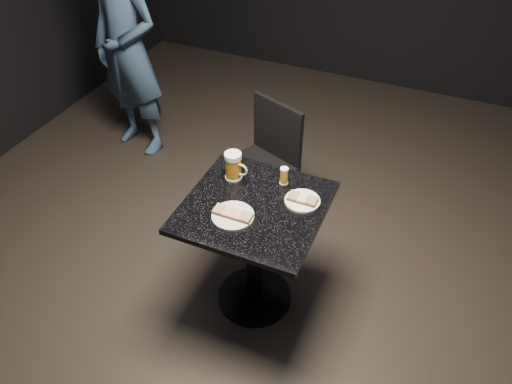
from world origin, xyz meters
TOP-DOWN VIEW (x-y plane):
  - floor at (0.00, 0.00)m, footprint 6.00×6.00m
  - plate_large at (-0.06, -0.12)m, footprint 0.21×0.21m
  - plate_small at (0.22, 0.12)m, footprint 0.18×0.18m
  - patron at (-1.52, 1.12)m, footprint 0.68×0.51m
  - table at (0.00, 0.00)m, footprint 0.70×0.70m
  - beer_mug at (-0.19, 0.16)m, footprint 0.14×0.09m
  - beer_tumbler at (0.07, 0.22)m, footprint 0.05×0.05m
  - chair at (-0.23, 0.70)m, footprint 0.52×0.52m
  - canapes_on_plate_large at (-0.06, -0.12)m, footprint 0.20×0.07m
  - canapes_on_plate_small at (0.22, 0.12)m, footprint 0.15×0.07m

SIDE VIEW (x-z plane):
  - floor at x=0.00m, z-range 0.00..0.00m
  - chair at x=-0.23m, z-range 0.06..0.93m
  - table at x=0.00m, z-range 0.13..0.88m
  - plate_large at x=-0.06m, z-range 0.75..0.76m
  - plate_small at x=0.22m, z-range 0.75..0.76m
  - canapes_on_plate_large at x=-0.06m, z-range 0.76..0.78m
  - canapes_on_plate_small at x=0.22m, z-range 0.76..0.78m
  - beer_tumbler at x=0.07m, z-range 0.75..0.85m
  - beer_mug at x=-0.19m, z-range 0.75..0.91m
  - patron at x=-1.52m, z-range 0.00..1.69m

